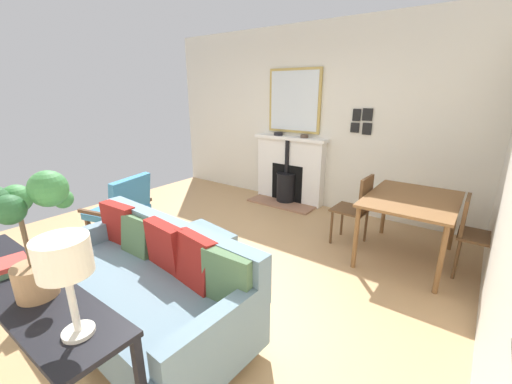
{
  "coord_description": "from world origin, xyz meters",
  "views": [
    {
      "loc": [
        2.15,
        2.47,
        1.85
      ],
      "look_at": [
        -0.42,
        0.59,
        0.83
      ],
      "focal_mm": 22.33,
      "sensor_mm": 36.0,
      "label": 1
    }
  ],
  "objects": [
    {
      "name": "ground_plane",
      "position": [
        0.0,
        0.0,
        -0.0
      ],
      "size": [
        5.27,
        5.44,
        0.01
      ],
      "primitive_type": "cube",
      "color": "tan"
    },
    {
      "name": "wall_left",
      "position": [
        -2.63,
        0.0,
        1.42
      ],
      "size": [
        0.12,
        5.44,
        2.84
      ],
      "primitive_type": "cube",
      "color": "silver",
      "rests_on": "ground"
    },
    {
      "name": "fireplace",
      "position": [
        -2.45,
        -0.19,
        0.49
      ],
      "size": [
        0.56,
        1.3,
        1.12
      ],
      "color": "#93664C",
      "rests_on": "ground"
    },
    {
      "name": "mirror_over_mantel",
      "position": [
        -2.54,
        -0.19,
        1.69
      ],
      "size": [
        0.04,
        0.94,
        1.01
      ],
      "color": "tan"
    },
    {
      "name": "mantel_bowl_near",
      "position": [
        -2.45,
        -0.42,
        1.15
      ],
      "size": [
        0.15,
        0.15,
        0.05
      ],
      "color": "black",
      "rests_on": "fireplace"
    },
    {
      "name": "mantel_bowl_far",
      "position": [
        -2.45,
        0.07,
        1.15
      ],
      "size": [
        0.13,
        0.13,
        0.05
      ],
      "color": "#47382D",
      "rests_on": "fireplace"
    },
    {
      "name": "sofa",
      "position": [
        0.9,
        0.46,
        0.36
      ],
      "size": [
        1.01,
        1.99,
        0.83
      ],
      "color": "#B2B2B7",
      "rests_on": "ground"
    },
    {
      "name": "ottoman",
      "position": [
        -0.01,
        0.11,
        0.23
      ],
      "size": [
        0.68,
        0.75,
        0.37
      ],
      "color": "#B2B2B7",
      "rests_on": "ground"
    },
    {
      "name": "armchair_accent",
      "position": [
        0.13,
        -1.05,
        0.49
      ],
      "size": [
        0.79,
        0.72,
        0.87
      ],
      "color": "#4C3321",
      "rests_on": "ground"
    },
    {
      "name": "console_table",
      "position": [
        1.66,
        0.45,
        0.7
      ],
      "size": [
        0.37,
        1.76,
        0.79
      ],
      "color": "black",
      "rests_on": "ground"
    },
    {
      "name": "table_lamp_far_end",
      "position": [
        1.66,
        1.12,
        1.16
      ],
      "size": [
        0.22,
        0.22,
        0.48
      ],
      "color": "beige",
      "rests_on": "console_table"
    },
    {
      "name": "potted_plant",
      "position": [
        1.66,
        0.65,
        1.21
      ],
      "size": [
        0.54,
        0.52,
        0.7
      ],
      "color": "#99704C",
      "rests_on": "console_table"
    },
    {
      "name": "book_stack",
      "position": [
        1.67,
        0.23,
        0.82
      ],
      "size": [
        0.25,
        0.22,
        0.06
      ],
      "color": "#4C7056",
      "rests_on": "console_table"
    },
    {
      "name": "dining_table",
      "position": [
        -1.51,
        1.91,
        0.65
      ],
      "size": [
        1.19,
        0.9,
        0.73
      ],
      "color": "brown",
      "rests_on": "ground"
    },
    {
      "name": "dining_chair_near_fireplace",
      "position": [
        -1.51,
        1.33,
        0.52
      ],
      "size": [
        0.41,
        0.41,
        0.89
      ],
      "color": "brown",
      "rests_on": "ground"
    },
    {
      "name": "dining_chair_by_back_wall",
      "position": [
        -1.51,
        2.5,
        0.51
      ],
      "size": [
        0.4,
        0.4,
        0.84
      ],
      "color": "brown",
      "rests_on": "ground"
    },
    {
      "name": "photo_gallery_row",
      "position": [
        -2.56,
        0.94,
        1.43
      ],
      "size": [
        0.02,
        0.31,
        0.37
      ],
      "color": "black"
    }
  ]
}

